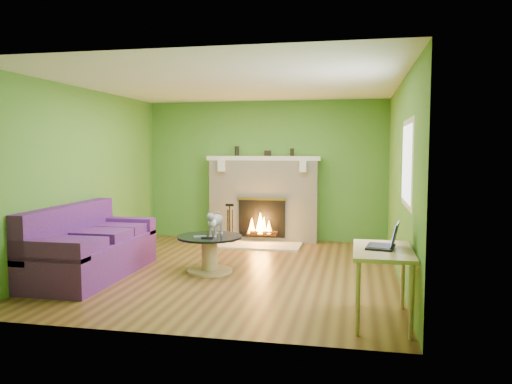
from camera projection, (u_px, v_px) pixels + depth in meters
floor at (234, 270)px, 7.05m from camera, size 5.00×5.00×0.00m
ceiling at (233, 84)px, 6.83m from camera, size 5.00×5.00×0.00m
wall_back at (265, 171)px, 9.38m from camera, size 5.00×0.00×5.00m
wall_front at (166, 195)px, 4.50m from camera, size 5.00×0.00×5.00m
wall_left at (86, 177)px, 7.38m from camera, size 0.00×5.00×5.00m
wall_right at (401, 181)px, 6.49m from camera, size 0.00×5.00×5.00m
window_frame at (407, 163)px, 5.60m from camera, size 0.00×1.20×1.20m
window_pane at (407, 163)px, 5.60m from camera, size 0.00×1.06×1.06m
fireplace at (264, 200)px, 9.25m from camera, size 2.10×0.46×1.58m
hearth at (258, 245)px, 8.81m from camera, size 1.50×0.75×0.03m
mantel at (263, 158)px, 9.16m from camera, size 2.10×0.28×0.08m
sofa at (88, 249)px, 6.72m from camera, size 0.96×2.13×0.95m
coffee_table at (210, 251)px, 6.93m from camera, size 0.90×0.90×0.51m
desk at (383, 258)px, 4.92m from camera, size 0.57×0.99×0.73m
cat at (216, 223)px, 6.93m from camera, size 0.23×0.57×0.35m
remote_silver at (200, 236)px, 6.81m from camera, size 0.17×0.11×0.02m
remote_black at (207, 238)px, 6.73m from camera, size 0.16×0.05×0.02m
laptop at (381, 235)px, 4.95m from camera, size 0.36×0.39×0.26m
fire_tools at (230, 223)px, 9.03m from camera, size 0.19×0.19×0.70m
mantel_vase_left at (237, 151)px, 9.28m from camera, size 0.08×0.08×0.18m
mantel_vase_right at (292, 152)px, 9.07m from camera, size 0.07×0.07×0.14m
mantel_box at (268, 153)px, 9.17m from camera, size 0.12×0.08×0.10m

